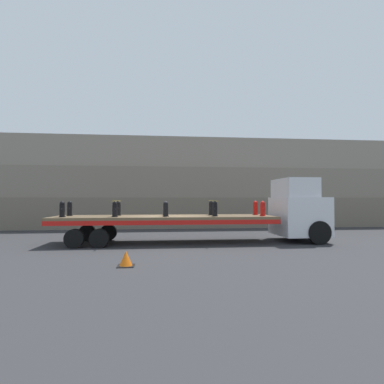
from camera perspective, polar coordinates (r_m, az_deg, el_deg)
The scene contains 17 objects.
ground_plane at distance 14.49m, azimuth -5.06°, elevation -9.63°, with size 120.00×120.00×0.00m, color #2D2D30.
rock_cliff at distance 22.67m, azimuth -5.33°, elevation 1.70°, with size 60.00×3.30×6.59m.
truck_cab at distance 15.91m, azimuth 19.81°, elevation -3.26°, with size 2.22×2.70×3.10m.
flatbed_trailer at distance 14.38m, azimuth -7.50°, elevation -5.43°, with size 10.37×2.57×1.29m.
fire_hydrant_black_near_0 at distance 14.48m, azimuth -23.50°, elevation -3.07°, with size 0.28×0.45×0.71m.
fire_hydrant_black_far_0 at distance 15.52m, azimuth -22.28°, elevation -2.96°, with size 0.28×0.45×0.71m.
fire_hydrant_black_near_1 at distance 13.96m, azimuth -14.48°, elevation -3.20°, with size 0.28×0.45×0.71m.
fire_hydrant_black_far_1 at distance 15.03m, azimuth -13.86°, elevation -3.07°, with size 0.28×0.45×0.71m.
fire_hydrant_black_near_2 at distance 13.80m, azimuth -5.02°, elevation -3.26°, with size 0.28×0.45×0.71m.
fire_hydrant_black_far_2 at distance 14.89m, azimuth -5.08°, elevation -3.12°, with size 0.28×0.45×0.71m.
fire_hydrant_black_near_3 at distance 14.02m, azimuth 4.40°, elevation -3.23°, with size 0.28×0.45×0.71m.
fire_hydrant_black_far_3 at distance 15.09m, azimuth 3.67°, elevation -3.10°, with size 0.28×0.45×0.71m.
fire_hydrant_red_near_4 at distance 14.61m, azimuth 13.30°, elevation -3.13°, with size 0.28×0.45×0.71m.
fire_hydrant_red_far_4 at distance 15.64m, azimuth 11.99°, elevation -3.01°, with size 0.28×0.45×0.71m.
cargo_strap_rear at distance 14.49m, azimuth -14.15°, elevation -1.65°, with size 0.05×2.67×0.01m.
cargo_strap_middle at distance 14.55m, azimuth 4.02°, elevation -1.69°, with size 0.05×2.67×0.01m.
traffic_cone at distance 9.73m, azimuth -12.48°, elevation -12.31°, with size 0.52×0.52×0.48m.
Camera 1 is at (-0.20, -14.34, 2.09)m, focal length 28.00 mm.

